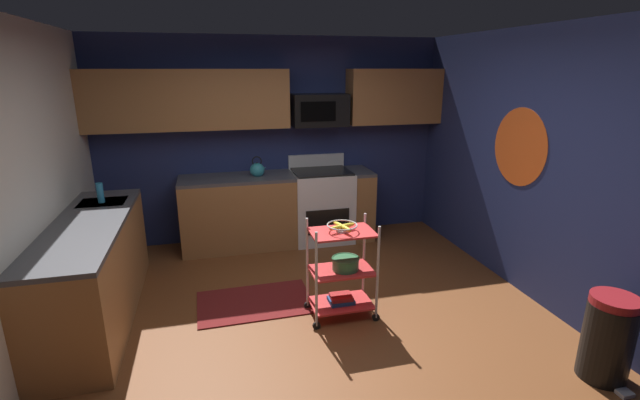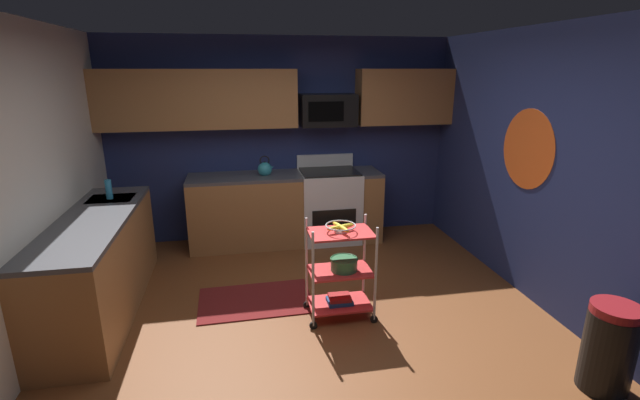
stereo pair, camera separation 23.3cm
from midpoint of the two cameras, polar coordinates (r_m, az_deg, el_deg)
floor at (r=4.09m, az=1.02°, el=-16.49°), size 4.40×4.80×0.04m
wall_back at (r=5.90m, az=-3.74°, el=7.66°), size 4.52×0.06×2.60m
wall_left at (r=3.80m, az=-33.96°, el=-0.23°), size 0.06×4.80×2.60m
wall_right at (r=4.55m, az=29.83°, el=2.79°), size 0.06×4.80×2.60m
wall_flower_decal at (r=4.86m, az=26.31°, el=5.84°), size 0.00×0.79×0.79m
counter_run at (r=5.11m, az=-12.33°, el=-3.83°), size 3.42×2.79×0.92m
oven_range at (r=5.87m, az=2.29°, el=-0.62°), size 0.76×0.65×1.10m
upper_cabinets at (r=5.63m, az=-4.89°, el=12.84°), size 4.40×0.33×0.70m
microwave at (r=5.73m, az=2.19°, el=11.45°), size 0.70×0.39×0.40m
rolling_cart at (r=4.07m, az=4.24°, el=-9.06°), size 0.63×0.39×0.91m
fruit_bowl at (r=3.91m, az=4.37°, el=-3.47°), size 0.27×0.27×0.07m
mixing_bowl_large at (r=4.06m, az=4.76°, el=-8.17°), size 0.25×0.25×0.11m
book_stack at (r=4.21m, az=4.15°, el=-12.62°), size 0.23×0.18×0.07m
kettle at (r=5.61m, az=-5.89°, el=3.98°), size 0.21×0.18×0.26m
dish_soap_bottle at (r=4.99m, az=-24.27°, el=1.25°), size 0.06×0.06×0.20m
trash_can at (r=3.92m, az=34.56°, el=-15.40°), size 0.34×0.42×0.66m
floor_rug at (r=4.54m, az=-6.78°, el=-12.66°), size 1.11×0.72×0.01m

